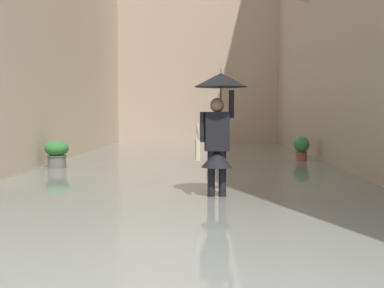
{
  "coord_description": "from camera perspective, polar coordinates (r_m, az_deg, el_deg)",
  "views": [
    {
      "loc": [
        -0.48,
        3.58,
        1.44
      ],
      "look_at": [
        -0.25,
        -3.21,
        0.99
      ],
      "focal_mm": 44.84,
      "sensor_mm": 36.0,
      "label": 1
    }
  ],
  "objects": [
    {
      "name": "ground_plane",
      "position": [
        12.85,
        -0.2,
        -2.67
      ],
      "size": [
        60.0,
        60.0,
        0.0
      ],
      "primitive_type": "plane",
      "color": "#605B56"
    },
    {
      "name": "flood_water",
      "position": [
        12.84,
        -0.2,
        -2.45
      ],
      "size": [
        8.1,
        24.35,
        0.1
      ],
      "primitive_type": "cube",
      "color": "slate",
      "rests_on": "ground_plane"
    },
    {
      "name": "building_facade_far",
      "position": [
        23.05,
        0.75,
        11.57
      ],
      "size": [
        10.9,
        1.8,
        9.14
      ],
      "primitive_type": "cube",
      "color": "tan",
      "rests_on": "ground_plane"
    },
    {
      "name": "person_wading",
      "position": [
        7.61,
        3.16,
        3.43
      ],
      "size": [
        0.86,
        0.86,
        2.13
      ],
      "color": "#4C4233",
      "rests_on": "ground_plane"
    },
    {
      "name": "potted_plant_near_right",
      "position": [
        12.12,
        -15.79,
        -1.19
      ],
      "size": [
        0.57,
        0.57,
        0.75
      ],
      "color": "#66605B",
      "rests_on": "ground_plane"
    },
    {
      "name": "potted_plant_mid_left",
      "position": [
        14.0,
        12.91,
        -0.43
      ],
      "size": [
        0.45,
        0.45,
        0.76
      ],
      "color": "brown",
      "rests_on": "ground_plane"
    }
  ]
}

